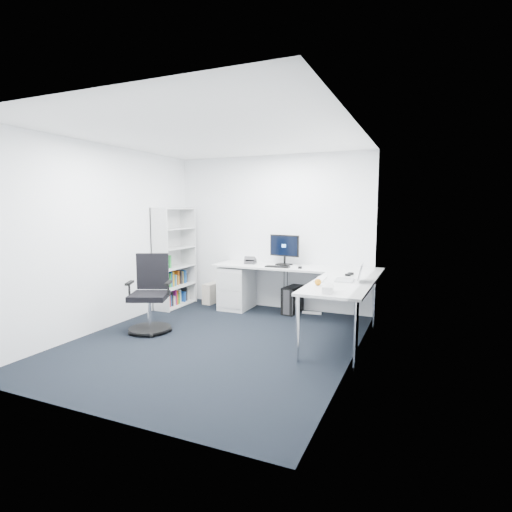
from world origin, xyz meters
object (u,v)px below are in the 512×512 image
at_px(task_chair, 149,294).
at_px(monitor, 284,250).
at_px(l_desk, 288,295).
at_px(bookshelf, 175,257).
at_px(laptop, 345,272).

relative_size(task_chair, monitor, 2.02).
bearing_deg(monitor, l_desk, -52.35).
relative_size(l_desk, bookshelf, 1.56).
bearing_deg(monitor, laptop, -29.86).
bearing_deg(laptop, bookshelf, 163.21).
distance_m(l_desk, monitor, 0.84).
height_order(monitor, laptop, monitor).
xyz_separation_m(l_desk, task_chair, (-1.63, -1.39, 0.15)).
distance_m(task_chair, monitor, 2.37).
bearing_deg(task_chair, l_desk, 16.99).
relative_size(l_desk, task_chair, 2.50).
relative_size(task_chair, laptop, 3.23).
relative_size(bookshelf, monitor, 3.24).
bearing_deg(monitor, bookshelf, -157.20).
xyz_separation_m(bookshelf, laptop, (3.19, -0.67, 0.04)).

